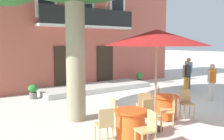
% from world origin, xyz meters
% --- Properties ---
extents(ground_plane, '(120.00, 120.00, 0.00)m').
position_xyz_m(ground_plane, '(0.00, 0.00, 0.00)').
color(ground_plane, silver).
extents(building_facade, '(13.00, 5.09, 7.50)m').
position_xyz_m(building_facade, '(-0.34, 6.99, 3.75)').
color(building_facade, '#BC5B4C').
rests_on(building_facade, ground).
extents(entrance_step_platform, '(6.03, 2.02, 0.25)m').
position_xyz_m(entrance_step_platform, '(-0.34, 3.99, 0.12)').
color(entrance_step_platform, silver).
rests_on(entrance_step_platform, ground).
extents(cafe_table_near_tree, '(0.86, 0.86, 0.76)m').
position_xyz_m(cafe_table_near_tree, '(-3.25, -2.30, 0.39)').
color(cafe_table_near_tree, '#EA561E').
rests_on(cafe_table_near_tree, ground).
extents(cafe_chair_near_tree_0, '(0.48, 0.48, 0.91)m').
position_xyz_m(cafe_chair_near_tree_0, '(-3.35, -3.05, 0.53)').
color(cafe_chair_near_tree_0, tan).
rests_on(cafe_chair_near_tree_0, ground).
extents(cafe_chair_near_tree_1, '(0.42, 0.42, 0.91)m').
position_xyz_m(cafe_chair_near_tree_1, '(-2.49, -2.26, 0.53)').
color(cafe_chair_near_tree_1, tan).
rests_on(cafe_chair_near_tree_1, ground).
extents(cafe_chair_near_tree_2, '(0.49, 0.49, 0.91)m').
position_xyz_m(cafe_chair_near_tree_2, '(-3.13, -1.56, 0.53)').
color(cafe_chair_near_tree_2, tan).
rests_on(cafe_chair_near_tree_2, ground).
extents(cafe_chair_near_tree_3, '(0.48, 0.48, 0.91)m').
position_xyz_m(cafe_chair_near_tree_3, '(-3.99, -2.21, 0.53)').
color(cafe_chair_near_tree_3, tan).
rests_on(cafe_chair_near_tree_3, ground).
extents(cafe_table_middle, '(0.86, 0.86, 0.76)m').
position_xyz_m(cafe_table_middle, '(-1.20, -1.65, 0.39)').
color(cafe_table_middle, '#EA561E').
rests_on(cafe_table_middle, ground).
extents(cafe_chair_middle_0, '(0.55, 0.55, 0.91)m').
position_xyz_m(cafe_chair_middle_0, '(-1.88, -1.34, 0.53)').
color(cafe_chair_middle_0, tan).
rests_on(cafe_chair_middle_0, ground).
extents(cafe_chair_middle_1, '(0.57, 0.57, 0.91)m').
position_xyz_m(cafe_chair_middle_1, '(-1.67, -2.24, 0.53)').
color(cafe_chair_middle_1, tan).
rests_on(cafe_chair_middle_1, ground).
extents(cafe_chair_middle_2, '(0.54, 0.54, 0.91)m').
position_xyz_m(cafe_chair_middle_2, '(-0.50, -1.95, 0.53)').
color(cafe_chair_middle_2, tan).
rests_on(cafe_chair_middle_2, ground).
extents(cafe_chair_middle_3, '(0.57, 0.57, 0.91)m').
position_xyz_m(cafe_chair_middle_3, '(-0.75, -1.05, 0.53)').
color(cafe_chair_middle_3, tan).
rests_on(cafe_chair_middle_3, ground).
extents(cafe_umbrella, '(2.90, 2.90, 2.85)m').
position_xyz_m(cafe_umbrella, '(-2.27, -2.23, 2.61)').
color(cafe_umbrella, '#997A56').
rests_on(cafe_umbrella, ground).
extents(ground_planter_left, '(0.44, 0.44, 0.64)m').
position_xyz_m(ground_planter_left, '(-3.71, 3.84, 0.36)').
color(ground_planter_left, slate).
rests_on(ground_planter_left, ground).
extents(ground_planter_right, '(0.39, 0.39, 0.68)m').
position_xyz_m(ground_planter_right, '(3.02, 4.23, 0.38)').
color(ground_planter_right, '#47423D').
rests_on(ground_planter_right, ground).
extents(pedestrian_near_entrance, '(0.53, 0.36, 1.68)m').
position_xyz_m(pedestrian_near_entrance, '(3.90, 1.31, 0.95)').
color(pedestrian_near_entrance, '#384260').
rests_on(pedestrian_near_entrance, ground).
extents(pedestrian_mid_plaza, '(0.53, 0.40, 1.59)m').
position_xyz_m(pedestrian_mid_plaza, '(2.32, -1.09, 0.90)').
color(pedestrian_mid_plaza, silver).
rests_on(pedestrian_mid_plaza, ground).
extents(pedestrian_by_tree, '(0.53, 0.39, 1.62)m').
position_xyz_m(pedestrian_by_tree, '(2.66, 0.48, 0.91)').
color(pedestrian_by_tree, gold).
rests_on(pedestrian_by_tree, ground).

